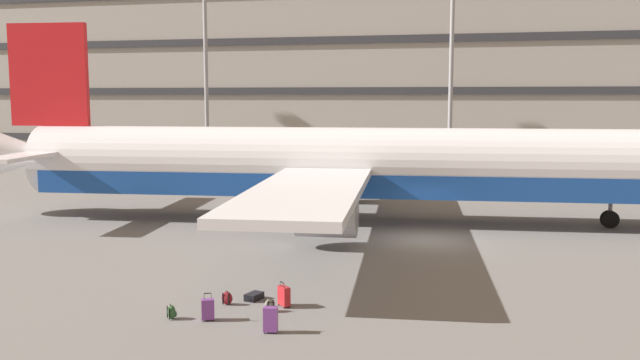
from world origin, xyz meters
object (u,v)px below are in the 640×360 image
at_px(suitcase_small, 271,319).
at_px(backpack_silver, 172,312).
at_px(suitcase_laid_flat, 254,296).
at_px(backpack_scuffed, 269,305).
at_px(airliner, 343,166).
at_px(suitcase_large, 284,296).
at_px(suitcase_purple, 208,309).
at_px(backpack_teal, 227,298).

relative_size(suitcase_small, backpack_silver, 1.82).
bearing_deg(suitcase_laid_flat, backpack_scuffed, -51.20).
relative_size(airliner, backpack_scuffed, 90.06).
distance_m(suitcase_large, backpack_silver, 3.58).
height_order(airliner, backpack_scuffed, airliner).
xyz_separation_m(suitcase_purple, backpack_scuffed, (1.56, 1.23, -0.15)).
bearing_deg(airliner, backpack_teal, -92.95).
bearing_deg(suitcase_small, backpack_scuffed, 108.50).
height_order(suitcase_laid_flat, suitcase_large, suitcase_large).
relative_size(backpack_teal, backpack_silver, 1.01).
bearing_deg(suitcase_small, suitcase_large, 97.15).
height_order(suitcase_large, backpack_scuffed, suitcase_large).
relative_size(airliner, suitcase_purple, 47.33).
height_order(airliner, suitcase_small, airliner).
bearing_deg(suitcase_small, backpack_teal, 134.36).
bearing_deg(backpack_scuffed, suitcase_laid_flat, 128.80).
relative_size(suitcase_laid_flat, suitcase_small, 0.83).
bearing_deg(suitcase_purple, backpack_scuffed, 38.21).
height_order(suitcase_laid_flat, backpack_teal, backpack_teal).
xyz_separation_m(suitcase_laid_flat, suitcase_small, (1.49, -2.92, 0.29)).
bearing_deg(suitcase_small, airliner, 94.43).
height_order(suitcase_small, backpack_scuffed, suitcase_small).
bearing_deg(backpack_silver, backpack_scuffed, 26.91).
xyz_separation_m(suitcase_large, suitcase_small, (0.31, -2.45, 0.05)).
height_order(suitcase_purple, backpack_teal, suitcase_purple).
distance_m(suitcase_laid_flat, suitcase_purple, 2.42).
xyz_separation_m(suitcase_laid_flat, suitcase_purple, (-0.69, -2.31, 0.24)).
relative_size(suitcase_laid_flat, backpack_teal, 1.50).
bearing_deg(backpack_teal, suitcase_purple, -90.24).
distance_m(airliner, backpack_silver, 17.54).
height_order(suitcase_laid_flat, backpack_scuffed, backpack_scuffed).
bearing_deg(backpack_scuffed, airliner, 92.73).
bearing_deg(backpack_silver, suitcase_purple, 6.74).
bearing_deg(suitcase_large, suitcase_purple, -135.51).
distance_m(suitcase_small, backpack_teal, 3.11).
distance_m(backpack_scuffed, backpack_teal, 1.60).
bearing_deg(airliner, suitcase_small, -85.57).
relative_size(suitcase_laid_flat, suitcase_large, 0.89).
distance_m(suitcase_large, backpack_teal, 1.88).
distance_m(suitcase_small, backpack_silver, 3.34).
relative_size(suitcase_small, backpack_teal, 1.81).
bearing_deg(backpack_silver, suitcase_large, 33.36).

